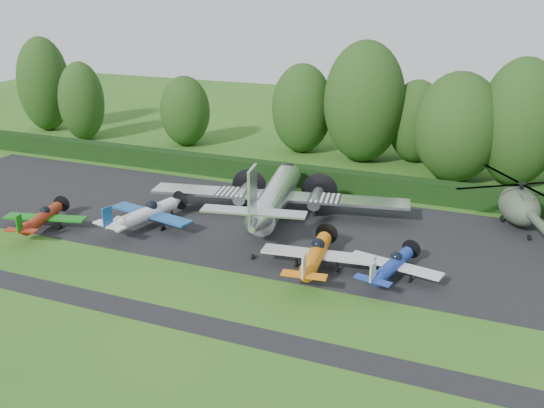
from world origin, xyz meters
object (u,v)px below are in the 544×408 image
at_px(light_plane_orange, 316,255).
at_px(helicopter, 519,203).
at_px(light_plane_red, 42,218).
at_px(light_plane_blue, 393,265).
at_px(transport_plane, 274,197).
at_px(light_plane_white, 146,214).

height_order(light_plane_orange, helicopter, helicopter).
relative_size(light_plane_orange, helicopter, 0.61).
height_order(light_plane_red, light_plane_blue, light_plane_red).
distance_m(transport_plane, light_plane_orange, 10.45).
bearing_deg(light_plane_blue, light_plane_red, 172.64).
height_order(light_plane_white, light_plane_blue, light_plane_white).
xyz_separation_m(light_plane_white, light_plane_orange, (15.36, -2.24, -0.02)).
xyz_separation_m(transport_plane, helicopter, (19.21, 6.19, -0.00)).
bearing_deg(light_plane_blue, helicopter, 49.26).
bearing_deg(transport_plane, helicopter, 28.72).
height_order(transport_plane, helicopter, transport_plane).
height_order(transport_plane, light_plane_blue, transport_plane).
xyz_separation_m(transport_plane, light_plane_orange, (6.48, -8.17, -0.74)).
relative_size(light_plane_red, helicopter, 0.53).
relative_size(transport_plane, light_plane_blue, 3.24).
bearing_deg(light_plane_orange, helicopter, 55.30).
xyz_separation_m(light_plane_red, helicopter, (35.66, 15.66, 0.92)).
distance_m(light_plane_red, light_plane_white, 8.37).
relative_size(light_plane_white, light_plane_blue, 1.22).
bearing_deg(light_plane_blue, light_plane_orange, 177.11).
height_order(light_plane_red, helicopter, helicopter).
bearing_deg(helicopter, light_plane_orange, -112.47).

